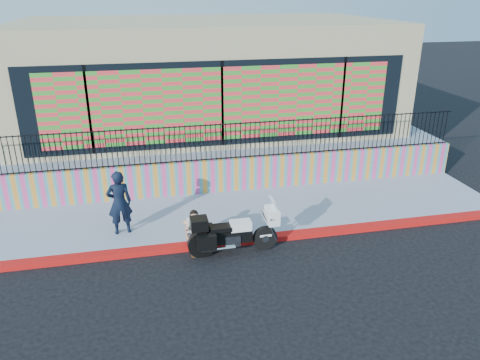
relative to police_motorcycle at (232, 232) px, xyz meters
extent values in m
plane|color=black|center=(0.60, 0.41, -0.60)|extent=(90.00, 90.00, 0.00)
cube|color=red|center=(0.60, 0.41, -0.53)|extent=(16.00, 0.30, 0.15)
cube|color=#8A91A5|center=(0.60, 2.06, -0.53)|extent=(16.00, 3.00, 0.15)
cube|color=#F4408A|center=(0.60, 3.66, 0.10)|extent=(16.00, 0.20, 1.10)
cube|color=#8A91A5|center=(0.60, 8.76, 0.02)|extent=(16.00, 10.00, 1.25)
cube|color=tan|center=(0.60, 8.56, 2.65)|extent=(14.00, 8.00, 4.00)
cube|color=black|center=(0.60, 4.54, 2.25)|extent=(12.60, 0.04, 2.80)
cube|color=#FF383D|center=(0.60, 4.51, 2.25)|extent=(11.48, 0.02, 2.40)
cylinder|color=black|center=(0.88, 0.00, -0.28)|extent=(0.65, 0.14, 0.65)
cylinder|color=black|center=(-0.79, 0.00, -0.28)|extent=(0.65, 0.14, 0.65)
cube|color=black|center=(0.04, 0.00, -0.11)|extent=(0.93, 0.27, 0.33)
cube|color=silver|center=(0.00, 0.00, -0.21)|extent=(0.39, 0.33, 0.29)
cube|color=white|center=(0.22, 0.00, 0.16)|extent=(0.54, 0.31, 0.24)
cube|color=black|center=(-0.30, 0.00, 0.14)|extent=(0.54, 0.33, 0.12)
cube|color=white|center=(1.05, 0.00, 0.36)|extent=(0.29, 0.51, 0.41)
cube|color=silver|center=(1.09, 0.00, 0.67)|extent=(0.18, 0.45, 0.33)
cube|color=black|center=(-0.84, 0.00, 0.33)|extent=(0.43, 0.41, 0.29)
cube|color=black|center=(-0.69, -0.29, -0.06)|extent=(0.47, 0.18, 0.39)
cube|color=black|center=(-0.69, 0.29, -0.06)|extent=(0.47, 0.18, 0.39)
cube|color=white|center=(0.88, 0.00, -0.18)|extent=(0.31, 0.16, 0.06)
imported|color=black|center=(-2.79, 1.43, 0.44)|extent=(0.71, 0.52, 1.80)
cube|color=navy|center=(-0.91, 0.51, -0.36)|extent=(0.36, 0.28, 0.18)
cube|color=white|center=(-0.91, 0.47, -0.01)|extent=(0.38, 0.27, 0.54)
sphere|color=tan|center=(-0.91, 0.43, 0.35)|extent=(0.21, 0.21, 0.21)
cube|color=#472814|center=(-1.01, 0.07, -0.55)|extent=(0.11, 0.26, 0.10)
cube|color=#472814|center=(-0.81, 0.07, -0.55)|extent=(0.11, 0.26, 0.10)
camera|label=1|loc=(-2.03, -10.33, 5.74)|focal=35.00mm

